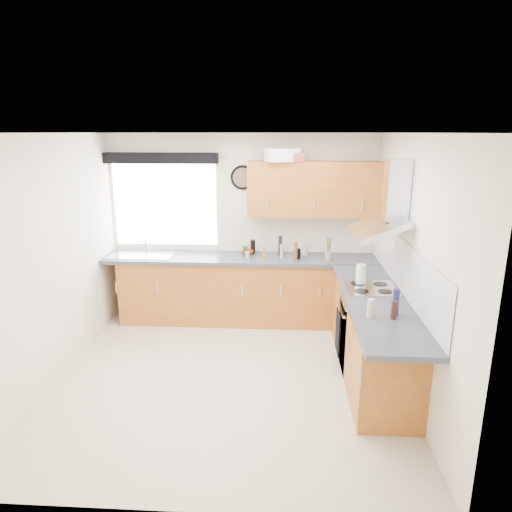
# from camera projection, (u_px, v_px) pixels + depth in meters

# --- Properties ---
(ground_plane) EXTENTS (3.60, 3.60, 0.00)m
(ground_plane) POSITION_uv_depth(u_px,v_px,m) (228.00, 376.00, 4.84)
(ground_plane) COLOR beige
(ceiling) EXTENTS (3.60, 3.60, 0.02)m
(ceiling) POSITION_uv_depth(u_px,v_px,m) (223.00, 133.00, 4.18)
(ceiling) COLOR white
(ceiling) RESTS_ON wall_back
(wall_back) EXTENTS (3.60, 0.02, 2.50)m
(wall_back) POSITION_uv_depth(u_px,v_px,m) (242.00, 227.00, 6.25)
(wall_back) COLOR silver
(wall_back) RESTS_ON ground_plane
(wall_front) EXTENTS (3.60, 0.02, 2.50)m
(wall_front) POSITION_uv_depth(u_px,v_px,m) (189.00, 345.00, 2.78)
(wall_front) COLOR silver
(wall_front) RESTS_ON ground_plane
(wall_left) EXTENTS (0.02, 3.60, 2.50)m
(wall_left) POSITION_uv_depth(u_px,v_px,m) (49.00, 261.00, 4.62)
(wall_left) COLOR silver
(wall_left) RESTS_ON ground_plane
(wall_right) EXTENTS (0.02, 3.60, 2.50)m
(wall_right) POSITION_uv_depth(u_px,v_px,m) (411.00, 267.00, 4.41)
(wall_right) COLOR silver
(wall_right) RESTS_ON ground_plane
(window) EXTENTS (1.40, 0.02, 1.10)m
(window) POSITION_uv_depth(u_px,v_px,m) (165.00, 205.00, 6.22)
(window) COLOR white
(window) RESTS_ON wall_back
(window_blind) EXTENTS (1.50, 0.18, 0.14)m
(window_blind) POSITION_uv_depth(u_px,v_px,m) (161.00, 158.00, 5.97)
(window_blind) COLOR black
(window_blind) RESTS_ON wall_back
(splashback) EXTENTS (0.01, 3.00, 0.54)m
(splashback) POSITION_uv_depth(u_px,v_px,m) (401.00, 265.00, 4.72)
(splashback) COLOR white
(splashback) RESTS_ON wall_right
(base_cab_back) EXTENTS (3.00, 0.58, 0.86)m
(base_cab_back) POSITION_uv_depth(u_px,v_px,m) (233.00, 290.00, 6.19)
(base_cab_back) COLOR #924F1B
(base_cab_back) RESTS_ON ground_plane
(base_cab_corner) EXTENTS (0.60, 0.60, 0.86)m
(base_cab_corner) POSITION_uv_depth(u_px,v_px,m) (352.00, 293.00, 6.09)
(base_cab_corner) COLOR #924F1B
(base_cab_corner) RESTS_ON ground_plane
(base_cab_right) EXTENTS (0.58, 2.10, 0.86)m
(base_cab_right) POSITION_uv_depth(u_px,v_px,m) (372.00, 337.00, 4.79)
(base_cab_right) COLOR #924F1B
(base_cab_right) RESTS_ON ground_plane
(worktop_back) EXTENTS (3.60, 0.62, 0.05)m
(worktop_back) POSITION_uv_depth(u_px,v_px,m) (240.00, 259.00, 6.05)
(worktop_back) COLOR #30323B
(worktop_back) RESTS_ON base_cab_back
(worktop_right) EXTENTS (0.62, 2.42, 0.05)m
(worktop_right) POSITION_uv_depth(u_px,v_px,m) (377.00, 301.00, 4.52)
(worktop_right) COLOR #30323B
(worktop_right) RESTS_ON base_cab_right
(sink) EXTENTS (0.84, 0.46, 0.10)m
(sink) POSITION_uv_depth(u_px,v_px,m) (141.00, 252.00, 6.11)
(sink) COLOR silver
(sink) RESTS_ON worktop_back
(oven) EXTENTS (0.56, 0.58, 0.85)m
(oven) POSITION_uv_depth(u_px,v_px,m) (368.00, 331.00, 4.93)
(oven) COLOR black
(oven) RESTS_ON ground_plane
(hob_plate) EXTENTS (0.52, 0.52, 0.01)m
(hob_plate) POSITION_uv_depth(u_px,v_px,m) (371.00, 288.00, 4.80)
(hob_plate) COLOR silver
(hob_plate) RESTS_ON worktop_right
(extractor_hood) EXTENTS (0.52, 0.78, 0.66)m
(extractor_hood) POSITION_uv_depth(u_px,v_px,m) (387.00, 208.00, 4.57)
(extractor_hood) COLOR silver
(extractor_hood) RESTS_ON wall_right
(upper_cabinets) EXTENTS (1.70, 0.35, 0.70)m
(upper_cabinets) POSITION_uv_depth(u_px,v_px,m) (314.00, 189.00, 5.88)
(upper_cabinets) COLOR #924F1B
(upper_cabinets) RESTS_ON wall_back
(washing_machine) EXTENTS (0.57, 0.55, 0.81)m
(washing_machine) POSITION_uv_depth(u_px,v_px,m) (168.00, 291.00, 6.26)
(washing_machine) COLOR white
(washing_machine) RESTS_ON ground_plane
(wall_clock) EXTENTS (0.32, 0.04, 0.32)m
(wall_clock) POSITION_uv_depth(u_px,v_px,m) (243.00, 178.00, 6.03)
(wall_clock) COLOR black
(wall_clock) RESTS_ON wall_back
(casserole) EXTENTS (0.46, 0.39, 0.16)m
(casserole) POSITION_uv_depth(u_px,v_px,m) (282.00, 155.00, 5.69)
(casserole) COLOR white
(casserole) RESTS_ON upper_cabinets
(storage_box) EXTENTS (0.27, 0.24, 0.11)m
(storage_box) POSITION_uv_depth(u_px,v_px,m) (294.00, 157.00, 5.69)
(storage_box) COLOR #AC392E
(storage_box) RESTS_ON upper_cabinets
(utensil_pot) EXTENTS (0.11, 0.11, 0.13)m
(utensil_pot) POSITION_uv_depth(u_px,v_px,m) (329.00, 256.00, 5.82)
(utensil_pot) COLOR slate
(utensil_pot) RESTS_ON worktop_back
(kitchen_roll) EXTENTS (0.11, 0.11, 0.23)m
(kitchen_roll) POSITION_uv_depth(u_px,v_px,m) (361.00, 275.00, 4.90)
(kitchen_roll) COLOR white
(kitchen_roll) RESTS_ON worktop_right
(tomato_cluster) EXTENTS (0.19, 0.19, 0.07)m
(tomato_cluster) POSITION_uv_depth(u_px,v_px,m) (247.00, 251.00, 6.17)
(tomato_cluster) COLOR red
(tomato_cluster) RESTS_ON worktop_back
(jar_0) EXTENTS (0.08, 0.08, 0.16)m
(jar_0) POSITION_uv_depth(u_px,v_px,m) (305.00, 249.00, 6.10)
(jar_0) COLOR #A89D90
(jar_0) RESTS_ON worktop_back
(jar_1) EXTENTS (0.06, 0.06, 0.13)m
(jar_1) POSITION_uv_depth(u_px,v_px,m) (298.00, 254.00, 5.95)
(jar_1) COLOR black
(jar_1) RESTS_ON worktop_back
(jar_2) EXTENTS (0.05, 0.05, 0.19)m
(jar_2) POSITION_uv_depth(u_px,v_px,m) (282.00, 251.00, 5.95)
(jar_2) COLOR #A39C8B
(jar_2) RESTS_ON worktop_back
(jar_3) EXTENTS (0.06, 0.06, 0.19)m
(jar_3) POSITION_uv_depth(u_px,v_px,m) (253.00, 247.00, 6.18)
(jar_3) COLOR black
(jar_3) RESTS_ON worktop_back
(jar_4) EXTENTS (0.05, 0.05, 0.24)m
(jar_4) POSITION_uv_depth(u_px,v_px,m) (295.00, 251.00, 5.84)
(jar_4) COLOR brown
(jar_4) RESTS_ON worktop_back
(jar_5) EXTENTS (0.04, 0.04, 0.17)m
(jar_5) POSITION_uv_depth(u_px,v_px,m) (264.00, 253.00, 5.89)
(jar_5) COLOR olive
(jar_5) RESTS_ON worktop_back
(jar_6) EXTENTS (0.05, 0.05, 0.26)m
(jar_6) POSITION_uv_depth(u_px,v_px,m) (280.00, 246.00, 6.10)
(jar_6) COLOR black
(jar_6) RESTS_ON worktop_back
(jar_7) EXTENTS (0.05, 0.05, 0.10)m
(jar_7) POSITION_uv_depth(u_px,v_px,m) (282.00, 251.00, 6.13)
(jar_7) COLOR brown
(jar_7) RESTS_ON worktop_back
(jar_8) EXTENTS (0.07, 0.07, 0.13)m
(jar_8) POSITION_uv_depth(u_px,v_px,m) (245.00, 251.00, 6.07)
(jar_8) COLOR #153D1B
(jar_8) RESTS_ON worktop_back
(jar_9) EXTENTS (0.05, 0.05, 0.09)m
(jar_9) POSITION_uv_depth(u_px,v_px,m) (247.00, 255.00, 5.96)
(jar_9) COLOR #A3988B
(jar_9) RESTS_ON worktop_back
(bottle_0) EXTENTS (0.06, 0.06, 0.25)m
(bottle_0) POSITION_uv_depth(u_px,v_px,m) (396.00, 302.00, 4.08)
(bottle_0) COLOR navy
(bottle_0) RESTS_ON worktop_right
(bottle_1) EXTENTS (0.05, 0.05, 0.17)m
(bottle_1) POSITION_uv_depth(u_px,v_px,m) (394.00, 310.00, 4.01)
(bottle_1) COLOR #351613
(bottle_1) RESTS_ON worktop_right
(bottle_2) EXTENTS (0.06, 0.06, 0.17)m
(bottle_2) POSITION_uv_depth(u_px,v_px,m) (371.00, 308.00, 4.05)
(bottle_2) COLOR #B6A89B
(bottle_2) RESTS_ON worktop_right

